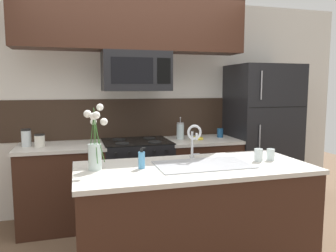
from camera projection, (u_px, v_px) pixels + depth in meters
rear_partition at (154, 106)px, 4.15m from camera, size 5.20×0.10×2.60m
splash_band at (132, 118)px, 4.04m from camera, size 3.39×0.01×0.48m
back_counter_left at (63, 186)px, 3.59m from camera, size 0.92×0.65×0.91m
back_counter_right at (201, 175)px, 4.03m from camera, size 0.87×0.65×0.91m
stove_range at (137, 180)px, 3.81m from camera, size 0.76×0.64×0.93m
microwave at (136, 71)px, 3.64m from camera, size 0.74×0.40×0.43m
upper_cabinet_band at (133, 23)px, 3.54m from camera, size 2.49×0.34×0.60m
refrigerator at (260, 136)px, 4.21m from camera, size 0.80×0.74×1.81m
storage_jar_tall at (26, 138)px, 3.46m from camera, size 0.10×0.10×0.19m
storage_jar_medium at (40, 140)px, 3.44m from camera, size 0.11×0.11×0.13m
banana_bunch at (197, 138)px, 3.89m from camera, size 0.19×0.12×0.08m
french_press at (180, 131)px, 3.95m from camera, size 0.09×0.09×0.27m
coffee_tin at (220, 133)px, 4.09m from camera, size 0.08×0.08×0.11m
island_counter at (194, 220)px, 2.68m from camera, size 1.88×0.83×0.91m
kitchen_sink at (203, 173)px, 2.66m from camera, size 0.76×0.44×0.16m
sink_faucet at (194, 137)px, 2.83m from camera, size 0.14×0.14×0.31m
dish_soap_bottle at (142, 160)px, 2.53m from camera, size 0.06×0.05×0.16m
drinking_glass at (258, 155)px, 2.78m from camera, size 0.07×0.07×0.11m
spare_glass at (271, 155)px, 2.81m from camera, size 0.07×0.07×0.10m
flower_vase at (95, 147)px, 2.47m from camera, size 0.17×0.21×0.50m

